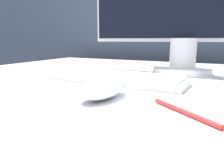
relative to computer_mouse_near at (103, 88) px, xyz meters
The scene contains 4 objects.
partition_panel 0.92m from the computer_mouse_near, 87.80° to the left, with size 5.00×0.03×1.38m.
computer_mouse_near is the anchor object (origin of this frame).
keyboard 0.17m from the computer_mouse_near, 109.31° to the left, with size 0.39×0.13×0.02m.
pen 0.16m from the computer_mouse_near, 10.01° to the right, with size 0.11×0.09×0.01m.
Camera 1 is at (0.16, -0.61, 0.88)m, focal length 35.00 mm.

